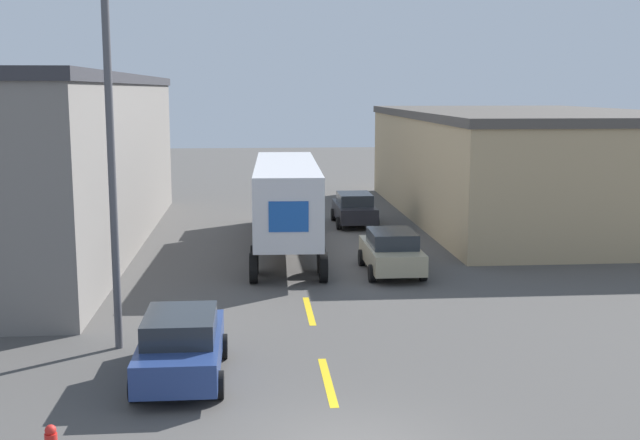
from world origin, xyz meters
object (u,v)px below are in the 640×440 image
parked_car_left_near (181,345)px  street_lamp (122,143)px  parked_car_right_mid (391,251)px  semi_truck (286,194)px  parked_car_right_far (354,208)px

parked_car_left_near → street_lamp: 5.43m
parked_car_right_mid → semi_truck: bearing=125.7°
parked_car_right_far → parked_car_right_mid: bearing=-90.0°
semi_truck → parked_car_right_far: semi_truck is taller
semi_truck → parked_car_right_mid: 6.49m
semi_truck → street_lamp: street_lamp is taller
parked_car_right_mid → parked_car_right_far: bearing=90.0°
semi_truck → street_lamp: bearing=-108.0°
parked_car_right_far → street_lamp: size_ratio=0.46×
parked_car_right_far → parked_car_right_mid: same height
semi_truck → parked_car_left_near: size_ratio=3.30×
parked_car_right_mid → parked_car_left_near: 12.51m
semi_truck → parked_car_right_mid: semi_truck is taller
semi_truck → parked_car_left_near: semi_truck is taller
parked_car_right_far → parked_car_left_near: 22.38m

